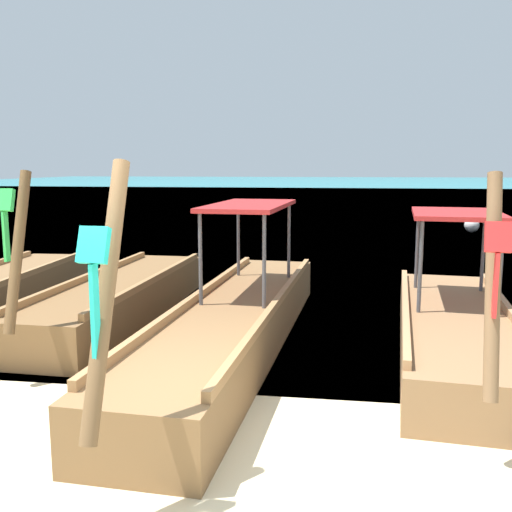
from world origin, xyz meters
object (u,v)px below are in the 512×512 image
Objects in this scene: longtail_boat_green_ribbon at (120,299)px; longtail_boat_turquoise_ribbon at (236,322)px; longtail_boat_red_ribbon at (455,328)px; mooring_buoy_near at (472,225)px.

longtail_boat_turquoise_ribbon is (2.11, -1.25, 0.05)m from longtail_boat_green_ribbon.
longtail_boat_red_ribbon reaches higher than mooring_buoy_near.
longtail_boat_red_ribbon is 14.73m from mooring_buoy_near.
mooring_buoy_near is at bearing 67.15° from longtail_boat_turquoise_ribbon.
longtail_boat_turquoise_ribbon reaches higher than longtail_boat_red_ribbon.
longtail_boat_turquoise_ribbon is at bearing -112.85° from mooring_buoy_near.
longtail_boat_green_ribbon is 1.01× the size of longtail_boat_red_ribbon.
longtail_boat_green_ribbon is 10.61× the size of mooring_buoy_near.
longtail_boat_turquoise_ribbon is 15.78m from mooring_buoy_near.
longtail_boat_red_ribbon is at bearing 3.55° from longtail_boat_turquoise_ribbon.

